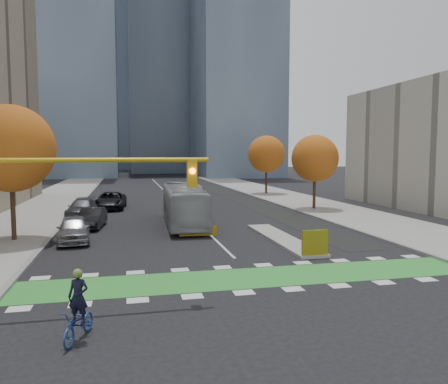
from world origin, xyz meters
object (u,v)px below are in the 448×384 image
traffic_signal_west (48,192)px  tree_east_far (266,154)px  parked_car_a (74,229)px  tree_east_near (315,158)px  parked_car_c (82,208)px  bus (184,205)px  parked_car_d (110,201)px  tree_west (10,149)px  hazard_board (315,243)px  cyclist (79,316)px  parked_car_b (92,218)px

traffic_signal_west → tree_east_far: bearing=62.1°
traffic_signal_west → parked_car_a: bearing=92.7°
tree_east_near → parked_car_c: bearing=-179.9°
traffic_signal_west → bus: 18.02m
tree_east_far → traffic_signal_west: size_ratio=0.90×
bus → parked_car_d: size_ratio=1.88×
traffic_signal_west → tree_west: bearing=108.0°
parked_car_c → hazard_board: bearing=-48.8°
tree_east_far → parked_car_c: (-21.50, -16.03, -4.50)m
tree_east_near → bus: 14.85m
cyclist → tree_east_near: bearing=73.4°
bus → parked_car_b: size_ratio=2.53×
tree_west → bus: 12.24m
tree_east_near → parked_car_d: size_ratio=1.21×
cyclist → bus: size_ratio=0.19×
tree_east_near → cyclist: bearing=-126.3°
cyclist → tree_east_far: bearing=84.8°
tree_east_near → parked_car_a: tree_east_near is taller
tree_east_far → parked_car_d: tree_east_far is taller
cyclist → parked_car_b: (-1.05, 19.65, 0.02)m
parked_car_b → parked_car_c: (-1.23, 5.79, 0.02)m
traffic_signal_west → parked_car_b: bearing=89.5°
tree_east_near → traffic_signal_west: size_ratio=0.83×
hazard_board → tree_east_near: size_ratio=0.20×
tree_east_near → parked_car_d: tree_east_near is taller
parked_car_d → tree_east_far: bearing=34.1°
parked_car_a → traffic_signal_west: bearing=-92.1°
parked_car_b → tree_east_near: bearing=22.8°
tree_east_near → parked_car_a: bearing=-152.1°
tree_east_near → traffic_signal_west: bearing=-131.5°
tree_east_near → parked_car_a: (-20.48, -10.82, -4.08)m
hazard_board → traffic_signal_west: 13.23m
tree_east_near → tree_west: bearing=-157.4°
cyclist → bus: 20.27m
bus → parked_car_d: bus is taller
tree_east_far → parked_car_c: 27.19m
cyclist → parked_car_a: 14.75m
tree_east_near → parked_car_b: tree_east_near is taller
cyclist → parked_car_a: bearing=116.5°
hazard_board → tree_east_near: bearing=65.8°
cyclist → parked_car_c: 25.54m
tree_east_near → bus: tree_east_near is taller
traffic_signal_west → parked_car_d: size_ratio=1.46×
cyclist → parked_car_b: bearing=112.8°
hazard_board → bus: 12.92m
parked_car_a → bus: bearing=28.8°
traffic_signal_west → parked_car_b: 17.01m
traffic_signal_west → parked_car_b: traffic_signal_west is taller
tree_east_near → parked_car_a: 23.52m
tree_east_near → parked_car_b: 21.03m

